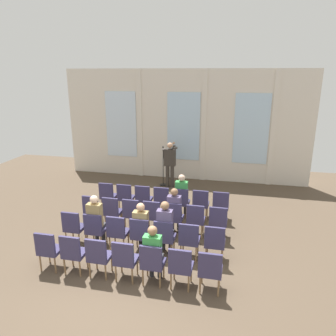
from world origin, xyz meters
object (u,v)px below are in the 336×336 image
(chair_r0_c3, at_px, (162,199))
(chair_r1_c1, at_px, (112,210))
(chair_r1_c4, at_px, (174,216))
(chair_r2_c4, at_px, (165,236))
(chair_r1_c5, at_px, (196,218))
(chair_r2_c1, at_px, (95,228))
(chair_r1_c3, at_px, (153,214))
(chair_r3_c4, at_px, (152,261))
(audience_r2_c3, at_px, (141,225))
(audience_r3_c4, at_px, (153,251))
(audience_r1_c4, at_px, (174,208))
(chair_r1_c2, at_px, (132,212))
(chair_r0_c6, at_px, (221,204))
(chair_r1_c0, at_px, (92,208))
(chair_r2_c6, at_px, (215,241))
(speaker, at_px, (170,161))
(audience_r2_c1, at_px, (96,218))
(chair_r1_c6, at_px, (218,220))
(audience_r0_c4, at_px, (182,193))
(audience_r2_c4, at_px, (165,225))
(chair_r2_c2, at_px, (118,230))
(chair_r2_c3, at_px, (141,233))
(chair_r2_c0, at_px, (73,226))
(chair_r0_c0, at_px, (108,194))
(chair_r3_c6, at_px, (210,269))
(chair_r2_c5, at_px, (189,238))
(chair_r3_c2, at_px, (99,255))
(chair_r0_c5, at_px, (201,202))
(chair_r3_c0, at_px, (49,248))
(chair_r3_c5, at_px, (181,265))
(mic_stand, at_px, (163,177))
(chair_r0_c2, at_px, (144,197))

(chair_r0_c3, relative_size, chair_r1_c1, 1.00)
(chair_r1_c4, bearing_deg, chair_r2_c4, -90.00)
(chair_r1_c5, height_order, chair_r2_c1, same)
(chair_r1_c3, bearing_deg, chair_r3_c4, -75.01)
(audience_r2_c3, relative_size, audience_r3_c4, 0.99)
(audience_r1_c4, bearing_deg, chair_r1_c4, -90.00)
(chair_r1_c2, bearing_deg, audience_r2_c3, -59.91)
(chair_r0_c6, distance_m, audience_r2_c3, 2.76)
(chair_r1_c0, relative_size, chair_r2_c6, 1.00)
(speaker, xyz_separation_m, chair_r1_c0, (-1.46, -3.63, -0.48))
(chair_r3_c4, bearing_deg, audience_r2_c1, 146.31)
(chair_r1_c6, height_order, chair_r2_c1, same)
(audience_r0_c4, xyz_separation_m, audience_r2_c4, (-0.00, -2.20, 0.02))
(chair_r2_c2, xyz_separation_m, chair_r2_c3, (0.59, 0.00, 0.00))
(chair_r2_c0, distance_m, audience_r3_c4, 2.57)
(chair_r0_c0, height_order, chair_r1_c6, same)
(chair_r3_c6, bearing_deg, speaker, 109.53)
(chair_r1_c3, height_order, audience_r2_c1, audience_r2_c1)
(chair_r2_c3, height_order, chair_r2_c5, same)
(audience_r2_c1, relative_size, chair_r3_c2, 1.47)
(chair_r3_c4, bearing_deg, chair_r2_c6, 43.03)
(chair_r2_c1, bearing_deg, chair_r1_c3, 43.03)
(speaker, distance_m, chair_r1_c6, 4.21)
(chair_r2_c3, xyz_separation_m, audience_r2_c3, (0.00, 0.08, 0.18))
(chair_r0_c5, xyz_separation_m, chair_r2_c4, (-0.59, -2.20, 0.00))
(chair_r2_c1, height_order, chair_r3_c6, same)
(chair_r1_c1, bearing_deg, chair_r3_c0, -104.99)
(chair_r2_c3, distance_m, audience_r3_c4, 1.19)
(chair_r0_c6, height_order, audience_r3_c4, audience_r3_c4)
(audience_r2_c1, bearing_deg, chair_r3_c5, -26.57)
(chair_r1_c3, bearing_deg, chair_r2_c3, -90.00)
(chair_r2_c6, xyz_separation_m, chair_r3_c6, (0.00, -1.10, 0.00))
(audience_r0_c4, height_order, audience_r2_c3, audience_r0_c4)
(chair_r1_c0, relative_size, chair_r3_c6, 1.00)
(chair_r0_c5, relative_size, chair_r1_c3, 1.00)
(chair_r1_c2, relative_size, chair_r2_c4, 1.00)
(mic_stand, xyz_separation_m, chair_r0_c3, (0.60, -2.67, 0.20))
(audience_r0_c4, relative_size, chair_r0_c5, 1.42)
(chair_r2_c0, height_order, chair_r3_c6, same)
(chair_r0_c3, distance_m, chair_r2_c1, 2.49)
(audience_r0_c4, distance_m, chair_r3_c5, 3.43)
(audience_r1_c4, distance_m, audience_r2_c1, 2.08)
(chair_r0_c6, distance_m, chair_r2_c4, 2.49)
(audience_r2_c4, height_order, chair_r2_c6, audience_r2_c4)
(audience_r1_c4, bearing_deg, chair_r0_c0, 156.64)
(chair_r0_c2, distance_m, chair_r1_c0, 1.61)
(chair_r3_c5, bearing_deg, chair_r0_c2, 118.17)
(chair_r3_c4, bearing_deg, audience_r0_c4, 90.00)
(speaker, height_order, chair_r0_c2, speaker)
(chair_r1_c4, height_order, chair_r3_c5, same)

